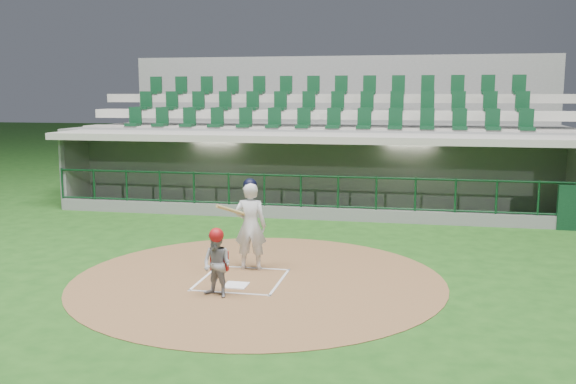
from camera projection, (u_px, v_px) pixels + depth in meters
name	position (u px, v px, depth m)	size (l,w,h in m)	color
ground	(246.00, 276.00, 12.66)	(120.00, 120.00, 0.00)	#1A4614
dirt_circle	(258.00, 279.00, 12.41)	(7.20, 7.20, 0.01)	brown
home_plate	(236.00, 285.00, 11.98)	(0.43, 0.43, 0.02)	white
batter_box_chalk	(242.00, 279.00, 12.37)	(1.55, 1.80, 0.01)	white
dugout_structure	(317.00, 178.00, 20.06)	(16.40, 3.70, 3.00)	slate
seating_deck	(326.00, 154.00, 23.00)	(17.00, 6.72, 5.15)	slate
batter	(250.00, 224.00, 12.99)	(0.88, 0.88, 1.88)	silver
catcher	(217.00, 263.00, 11.27)	(0.68, 0.60, 1.24)	#94959A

